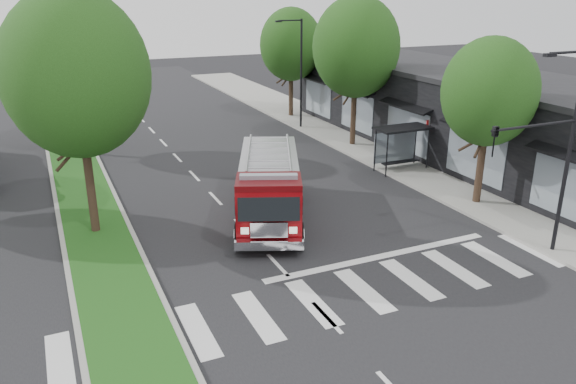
{
  "coord_description": "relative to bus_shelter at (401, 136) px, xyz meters",
  "views": [
    {
      "loc": [
        -7.55,
        -17.73,
        9.96
      ],
      "look_at": [
        1.71,
        2.84,
        1.8
      ],
      "focal_mm": 35.0,
      "sensor_mm": 36.0,
      "label": 1
    }
  ],
  "objects": [
    {
      "name": "sidewalk_right",
      "position": [
        1.3,
        1.85,
        -1.96
      ],
      "size": [
        5.0,
        80.0,
        0.15
      ],
      "primitive_type": "cube",
      "color": "gray",
      "rests_on": "ground"
    },
    {
      "name": "tree_median_near",
      "position": [
        -17.2,
        -2.15,
        4.77
      ],
      "size": [
        5.8,
        5.8,
        10.16
      ],
      "color": "black",
      "rests_on": "ground"
    },
    {
      "name": "tree_median_far",
      "position": [
        -17.2,
        11.85,
        4.45
      ],
      "size": [
        5.6,
        5.6,
        9.72
      ],
      "color": "black",
      "rests_on": "ground"
    },
    {
      "name": "bus_shelter",
      "position": [
        0.0,
        0.0,
        0.0
      ],
      "size": [
        3.2,
        1.6,
        2.61
      ],
      "color": "black",
      "rests_on": "ground"
    },
    {
      "name": "tree_right_near",
      "position": [
        0.3,
        -6.15,
        3.47
      ],
      "size": [
        4.4,
        4.4,
        8.05
      ],
      "color": "black",
      "rests_on": "ground"
    },
    {
      "name": "storefront_row",
      "position": [
        5.8,
        1.85,
        0.46
      ],
      "size": [
        8.0,
        30.0,
        5.0
      ],
      "primitive_type": "cube",
      "color": "black",
      "rests_on": "ground"
    },
    {
      "name": "median",
      "position": [
        -17.2,
        9.85,
        -1.96
      ],
      "size": [
        3.0,
        50.0,
        0.15
      ],
      "color": "gray",
      "rests_on": "ground"
    },
    {
      "name": "fire_engine",
      "position": [
        -9.62,
        -3.51,
        -0.55
      ],
      "size": [
        5.88,
        9.28,
        3.1
      ],
      "rotation": [
        0.0,
        0.0,
        -0.39
      ],
      "color": "#4E0407",
      "rests_on": "ground"
    },
    {
      "name": "streetlight_right_far",
      "position": [
        -0.85,
        11.85,
        2.44
      ],
      "size": [
        2.11,
        0.2,
        8.0
      ],
      "color": "black",
      "rests_on": "ground"
    },
    {
      "name": "ground",
      "position": [
        -11.2,
        -8.15,
        -2.04
      ],
      "size": [
        140.0,
        140.0,
        0.0
      ],
      "primitive_type": "plane",
      "color": "black",
      "rests_on": "ground"
    },
    {
      "name": "tree_right_mid",
      "position": [
        0.3,
        5.85,
        4.45
      ],
      "size": [
        5.6,
        5.6,
        9.72
      ],
      "color": "black",
      "rests_on": "ground"
    },
    {
      "name": "tree_right_far",
      "position": [
        0.3,
        15.85,
        3.8
      ],
      "size": [
        5.0,
        5.0,
        8.73
      ],
      "color": "black",
      "rests_on": "ground"
    },
    {
      "name": "streetlight_right_near",
      "position": [
        -1.59,
        -11.65,
        2.63
      ],
      "size": [
        4.08,
        0.22,
        8.0
      ],
      "color": "black",
      "rests_on": "ground"
    }
  ]
}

